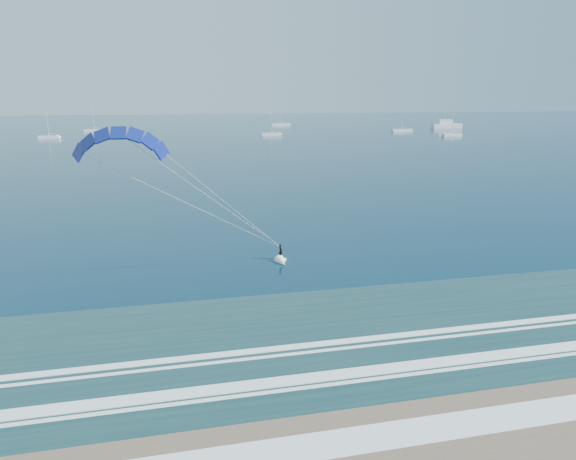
{
  "coord_description": "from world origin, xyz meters",
  "views": [
    {
      "loc": [
        -12.6,
        -20.56,
        16.21
      ],
      "look_at": [
        -2.47,
        24.1,
        4.15
      ],
      "focal_mm": 32.0,
      "sensor_mm": 36.0,
      "label": 1
    }
  ],
  "objects_px": {
    "kitesurfer_rig": "(208,196)",
    "sailboat_5": "(402,130)",
    "motor_yacht": "(446,125)",
    "sailboat_1": "(49,137)",
    "sailboat_2": "(94,130)",
    "sailboat_4": "(281,124)",
    "sailboat_6": "(452,135)",
    "sailboat_3": "(271,134)"
  },
  "relations": [
    {
      "from": "kitesurfer_rig",
      "to": "sailboat_6",
      "type": "bearing_deg",
      "value": 53.27
    },
    {
      "from": "motor_yacht",
      "to": "sailboat_4",
      "type": "height_order",
      "value": "sailboat_4"
    },
    {
      "from": "sailboat_3",
      "to": "sailboat_6",
      "type": "relative_size",
      "value": 1.02
    },
    {
      "from": "sailboat_6",
      "to": "sailboat_3",
      "type": "bearing_deg",
      "value": 164.51
    },
    {
      "from": "motor_yacht",
      "to": "sailboat_1",
      "type": "xyz_separation_m",
      "value": [
        -181.3,
        -24.57,
        -1.02
      ]
    },
    {
      "from": "sailboat_4",
      "to": "sailboat_5",
      "type": "xyz_separation_m",
      "value": [
        44.21,
        -59.37,
        -0.0
      ]
    },
    {
      "from": "sailboat_2",
      "to": "motor_yacht",
      "type": "bearing_deg",
      "value": -3.93
    },
    {
      "from": "sailboat_5",
      "to": "kitesurfer_rig",
      "type": "bearing_deg",
      "value": -119.83
    },
    {
      "from": "kitesurfer_rig",
      "to": "sailboat_4",
      "type": "bearing_deg",
      "value": 76.49
    },
    {
      "from": "kitesurfer_rig",
      "to": "sailboat_3",
      "type": "distance_m",
      "value": 169.19
    },
    {
      "from": "sailboat_2",
      "to": "sailboat_6",
      "type": "xyz_separation_m",
      "value": [
        144.85,
        -59.95,
        -0.01
      ]
    },
    {
      "from": "sailboat_3",
      "to": "sailboat_5",
      "type": "height_order",
      "value": "sailboat_5"
    },
    {
      "from": "sailboat_6",
      "to": "sailboat_4",
      "type": "bearing_deg",
      "value": 120.04
    },
    {
      "from": "kitesurfer_rig",
      "to": "sailboat_5",
      "type": "xyz_separation_m",
      "value": [
        100.67,
        175.6,
        -6.82
      ]
    },
    {
      "from": "sailboat_2",
      "to": "sailboat_1",
      "type": "bearing_deg",
      "value": -108.14
    },
    {
      "from": "sailboat_1",
      "to": "sailboat_3",
      "type": "height_order",
      "value": "sailboat_3"
    },
    {
      "from": "motor_yacht",
      "to": "sailboat_6",
      "type": "height_order",
      "value": "sailboat_6"
    },
    {
      "from": "sailboat_2",
      "to": "sailboat_5",
      "type": "relative_size",
      "value": 0.94
    },
    {
      "from": "sailboat_6",
      "to": "sailboat_1",
      "type": "bearing_deg",
      "value": 171.38
    },
    {
      "from": "kitesurfer_rig",
      "to": "sailboat_5",
      "type": "bearing_deg",
      "value": 60.17
    },
    {
      "from": "sailboat_6",
      "to": "sailboat_5",
      "type": "bearing_deg",
      "value": 104.19
    },
    {
      "from": "sailboat_5",
      "to": "sailboat_2",
      "type": "bearing_deg",
      "value": 167.84
    },
    {
      "from": "sailboat_3",
      "to": "sailboat_5",
      "type": "bearing_deg",
      "value": 9.71
    },
    {
      "from": "motor_yacht",
      "to": "sailboat_5",
      "type": "relative_size",
      "value": 1.21
    },
    {
      "from": "sailboat_1",
      "to": "sailboat_5",
      "type": "relative_size",
      "value": 0.82
    },
    {
      "from": "sailboat_6",
      "to": "kitesurfer_rig",
      "type": "bearing_deg",
      "value": -126.73
    },
    {
      "from": "sailboat_4",
      "to": "sailboat_6",
      "type": "height_order",
      "value": "sailboat_4"
    },
    {
      "from": "sailboat_4",
      "to": "sailboat_5",
      "type": "bearing_deg",
      "value": -53.32
    },
    {
      "from": "sailboat_5",
      "to": "sailboat_1",
      "type": "bearing_deg",
      "value": -177.45
    },
    {
      "from": "motor_yacht",
      "to": "sailboat_3",
      "type": "height_order",
      "value": "sailboat_3"
    },
    {
      "from": "sailboat_1",
      "to": "sailboat_6",
      "type": "height_order",
      "value": "sailboat_6"
    },
    {
      "from": "kitesurfer_rig",
      "to": "sailboat_2",
      "type": "height_order",
      "value": "kitesurfer_rig"
    },
    {
      "from": "sailboat_3",
      "to": "sailboat_1",
      "type": "bearing_deg",
      "value": 177.24
    },
    {
      "from": "sailboat_3",
      "to": "sailboat_4",
      "type": "height_order",
      "value": "sailboat_4"
    },
    {
      "from": "sailboat_1",
      "to": "sailboat_2",
      "type": "bearing_deg",
      "value": 71.86
    },
    {
      "from": "sailboat_3",
      "to": "kitesurfer_rig",
      "type": "bearing_deg",
      "value": -102.86
    },
    {
      "from": "sailboat_3",
      "to": "sailboat_4",
      "type": "bearing_deg",
      "value": 74.96
    },
    {
      "from": "motor_yacht",
      "to": "sailboat_1",
      "type": "height_order",
      "value": "sailboat_1"
    },
    {
      "from": "motor_yacht",
      "to": "sailboat_6",
      "type": "xyz_separation_m",
      "value": [
        -24.59,
        -48.32,
        -1.02
      ]
    },
    {
      "from": "sailboat_2",
      "to": "sailboat_4",
      "type": "relative_size",
      "value": 0.9
    },
    {
      "from": "sailboat_2",
      "to": "sailboat_4",
      "type": "distance_m",
      "value": 97.61
    },
    {
      "from": "kitesurfer_rig",
      "to": "sailboat_6",
      "type": "distance_m",
      "value": 181.31
    }
  ]
}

